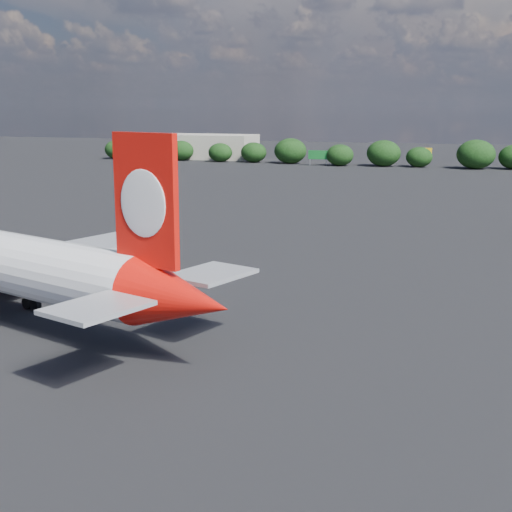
% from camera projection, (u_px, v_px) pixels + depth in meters
% --- Properties ---
extents(ground, '(500.00, 500.00, 0.00)m').
position_uv_depth(ground, '(254.00, 236.00, 99.24)').
color(ground, black).
rests_on(ground, ground).
extents(terminal_building, '(42.00, 16.00, 8.00)m').
position_uv_depth(terminal_building, '(193.00, 146.00, 240.83)').
color(terminal_building, '#A1988A').
rests_on(terminal_building, ground).
extents(highway_sign, '(6.00, 0.30, 4.50)m').
position_uv_depth(highway_sign, '(318.00, 155.00, 211.88)').
color(highway_sign, '#156927').
rests_on(highway_sign, ground).
extents(billboard_yellow, '(5.00, 0.30, 5.50)m').
position_uv_depth(billboard_yellow, '(423.00, 153.00, 208.20)').
color(billboard_yellow, yellow).
rests_on(billboard_yellow, ground).
extents(horizon_treeline, '(202.12, 15.07, 8.83)m').
position_uv_depth(horizon_treeline, '(437.00, 155.00, 205.10)').
color(horizon_treeline, black).
rests_on(horizon_treeline, ground).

